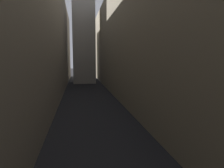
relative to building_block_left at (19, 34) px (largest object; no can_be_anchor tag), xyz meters
The scene contains 3 objects.
ground_plane 17.97m from the building_block_left, ahead, with size 264.00×264.00×0.00m, color black.
building_block_left is the anchor object (origin of this frame).
building_block_right 23.43m from the building_block_left, ahead, with size 10.50×108.00×24.64m, color gray.
Camera 1 is at (-2.05, 10.06, 8.09)m, focal length 31.92 mm.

